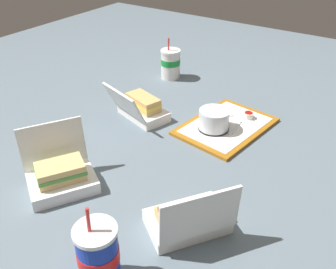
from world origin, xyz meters
TOP-DOWN VIEW (x-y plane):
  - ground_plane at (0.00, 0.00)m, footprint 3.20×3.20m
  - food_tray at (-0.24, 0.09)m, footprint 0.40×0.31m
  - cake_container at (-0.19, 0.07)m, footprint 0.12×0.12m
  - ketchup_cup at (-0.34, 0.14)m, footprint 0.04×0.04m
  - napkin_stack at (-0.29, 0.02)m, footprint 0.13×0.13m
  - plastic_fork at (-0.24, 0.13)m, footprint 0.11×0.02m
  - clamshell_sandwich_front at (-0.12, -0.22)m, footprint 0.23×0.25m
  - clamshell_sandwich_back at (0.35, -0.16)m, footprint 0.26×0.25m
  - clamshell_hotdog_right at (0.29, 0.24)m, footprint 0.25×0.24m
  - soda_cup_corner at (-0.52, -0.35)m, footprint 0.10×0.10m
  - soda_cup_right at (0.53, 0.16)m, footprint 0.10×0.10m

SIDE VIEW (x-z plane):
  - ground_plane at x=0.00m, z-range 0.00..0.00m
  - food_tray at x=-0.24m, z-range 0.00..0.01m
  - napkin_stack at x=-0.29m, z-range 0.01..0.02m
  - plastic_fork at x=-0.24m, z-range 0.01..0.02m
  - ketchup_cup at x=-0.34m, z-range 0.01..0.04m
  - clamshell_hotdog_right at x=0.29m, z-range -0.04..0.13m
  - clamshell_sandwich_front at x=-0.12m, z-range -0.03..0.12m
  - clamshell_sandwich_back at x=0.35m, z-range -0.05..0.14m
  - cake_container at x=-0.19m, z-range 0.01..0.09m
  - soda_cup_corner at x=-0.52m, z-range -0.03..0.17m
  - soda_cup_right at x=0.53m, z-range -0.03..0.20m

